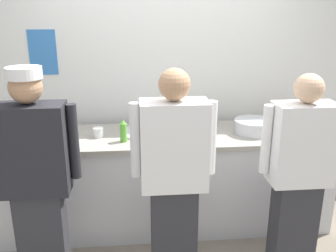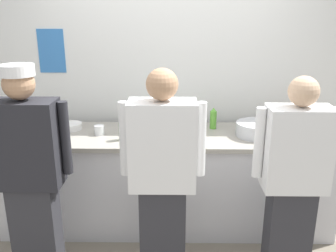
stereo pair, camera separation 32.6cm
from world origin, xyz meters
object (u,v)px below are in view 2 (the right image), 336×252
object	(u,v)px
chef_far_right	(294,179)
squeeze_bottle_primary	(213,119)
sheet_tray	(149,131)
ramekin_yellow_sauce	(182,139)
mixing_bowl_steel	(256,129)
squeeze_bottle_secondary	(122,130)
chef_near_left	(30,173)
deli_cup	(99,130)
chefs_knife	(297,135)
chef_center	(163,177)
plate_stack_front	(71,126)
squeeze_bottle_spare	(292,117)
ramekin_red_sauce	(41,128)

from	to	relation	value
chef_far_right	squeeze_bottle_primary	size ratio (longest dim) A/B	7.78
sheet_tray	ramekin_yellow_sauce	world-z (taller)	ramekin_yellow_sauce
mixing_bowl_steel	squeeze_bottle_secondary	distance (m)	1.19
ramekin_yellow_sauce	chef_near_left	bearing A→B (deg)	-152.48
deli_cup	mixing_bowl_steel	bearing A→B (deg)	-0.50
chef_far_right	chefs_knife	bearing A→B (deg)	71.39
squeeze_bottle_primary	ramekin_yellow_sauce	xyz separation A→B (m)	(-0.30, -0.37, -0.07)
mixing_bowl_steel	ramekin_yellow_sauce	bearing A→B (deg)	-166.14
chef_center	plate_stack_front	size ratio (longest dim) A/B	8.12
mixing_bowl_steel	chefs_knife	xyz separation A→B (m)	(0.37, 0.02, -0.05)
mixing_bowl_steel	sheet_tray	size ratio (longest dim) A/B	0.78
chef_near_left	chefs_knife	xyz separation A→B (m)	(2.12, 0.75, 0.04)
chef_center	plate_stack_front	world-z (taller)	chef_center
plate_stack_front	chefs_knife	world-z (taller)	plate_stack_front
chef_far_right	plate_stack_front	world-z (taller)	chef_far_right
chef_far_right	plate_stack_front	distance (m)	2.02
squeeze_bottle_secondary	squeeze_bottle_spare	xyz separation A→B (m)	(1.57, 0.37, 0.01)
chef_near_left	mixing_bowl_steel	bearing A→B (deg)	22.67
squeeze_bottle_spare	deli_cup	bearing A→B (deg)	-172.56
ramekin_yellow_sauce	sheet_tray	bearing A→B (deg)	141.64
mixing_bowl_steel	ramekin_yellow_sauce	world-z (taller)	mixing_bowl_steel
chef_far_right	squeeze_bottle_secondary	size ratio (longest dim) A/B	8.10
ramekin_red_sauce	deli_cup	distance (m)	0.59
squeeze_bottle_secondary	squeeze_bottle_spare	world-z (taller)	squeeze_bottle_spare
chef_near_left	chef_center	distance (m)	0.95
squeeze_bottle_spare	ramekin_yellow_sauce	size ratio (longest dim) A/B	2.32
mixing_bowl_steel	squeeze_bottle_spare	bearing A→B (deg)	32.32
ramekin_red_sauce	deli_cup	size ratio (longest dim) A/B	0.90
deli_cup	chefs_knife	bearing A→B (deg)	0.14
chef_center	mixing_bowl_steel	size ratio (longest dim) A/B	4.48
chef_far_right	mixing_bowl_steel	xyz separation A→B (m)	(-0.12, 0.71, 0.14)
chef_near_left	squeeze_bottle_primary	distance (m)	1.69
chef_near_left	deli_cup	bearing A→B (deg)	64.51
plate_stack_front	deli_cup	size ratio (longest dim) A/B	2.23
squeeze_bottle_primary	squeeze_bottle_spare	distance (m)	0.75
squeeze_bottle_primary	ramekin_red_sauce	size ratio (longest dim) A/B	2.50
squeeze_bottle_spare	ramekin_red_sauce	size ratio (longest dim) A/B	2.55
chef_center	chef_far_right	bearing A→B (deg)	2.51
squeeze_bottle_primary	mixing_bowl_steel	bearing A→B (deg)	-29.41
plate_stack_front	squeeze_bottle_primary	xyz separation A→B (m)	(1.33, 0.05, 0.07)
chef_far_right	squeeze_bottle_primary	distance (m)	1.05
sheet_tray	chefs_knife	bearing A→B (deg)	-2.36
sheet_tray	deli_cup	distance (m)	0.45
chef_center	mixing_bowl_steel	distance (m)	1.12
ramekin_red_sauce	deli_cup	bearing A→B (deg)	-12.70
squeeze_bottle_secondary	squeeze_bottle_spare	size ratio (longest dim) A/B	0.94
chef_near_left	chef_center	bearing A→B (deg)	-1.28
chef_far_right	squeeze_bottle_secondary	distance (m)	1.44
chef_center	ramekin_yellow_sauce	world-z (taller)	chef_center
mixing_bowl_steel	ramekin_red_sauce	world-z (taller)	mixing_bowl_steel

